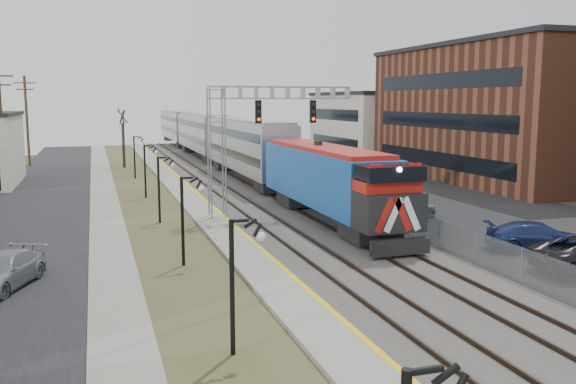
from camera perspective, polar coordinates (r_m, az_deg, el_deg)
name	(u,v)px	position (r m, az deg, el deg)	size (l,w,h in m)	color
street_west	(35,210)	(44.05, -22.60, -1.59)	(7.00, 120.00, 0.04)	black
sidewalk	(105,206)	(43.87, -16.74, -1.30)	(2.00, 120.00, 0.08)	gray
grass_median	(150,204)	(44.01, -12.83, -1.14)	(4.00, 120.00, 0.06)	#4A4D29
platform	(192,201)	(44.34, -8.97, -0.84)	(2.00, 120.00, 0.24)	gray
ballast_bed	(259,198)	(45.35, -2.72, -0.56)	(8.00, 120.00, 0.20)	#595651
parking_lot	(403,192)	(49.78, 10.75, 0.02)	(16.00, 120.00, 0.04)	black
platform_edge	(204,199)	(44.46, -7.86, -0.63)	(0.24, 120.00, 0.01)	gold
track_near	(233,197)	(44.85, -5.19, -0.46)	(1.58, 120.00, 0.15)	#2D2119
track_far	(278,195)	(45.72, -0.90, -0.26)	(1.58, 120.00, 0.15)	#2D2119
train	(214,139)	(69.91, -6.92, 4.91)	(3.00, 85.85, 5.33)	#1450A5
signal_gantry	(244,129)	(37.34, -4.13, 5.95)	(9.00, 1.07, 8.15)	gray
lampposts	(182,221)	(27.30, -9.92, -2.70)	(0.14, 62.14, 4.00)	black
fence	(312,186)	(46.49, 2.28, 0.54)	(0.04, 120.00, 1.60)	gray
bare_trees	(20,165)	(47.68, -23.79, 2.32)	(12.30, 42.30, 5.95)	#382D23
car_lot_d	(538,238)	(31.85, 22.35, -3.98)	(1.98, 4.88, 1.42)	navy
car_lot_e	(401,206)	(38.74, 10.56, -1.30)	(1.75, 4.35, 1.48)	gray
car_lot_f	(343,177)	(53.64, 5.15, 1.41)	(1.36, 3.90, 1.28)	#0E491A
car_street_b	(3,272)	(26.34, -25.15, -6.79)	(1.86, 4.58, 1.33)	gray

